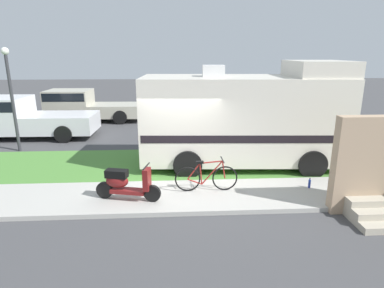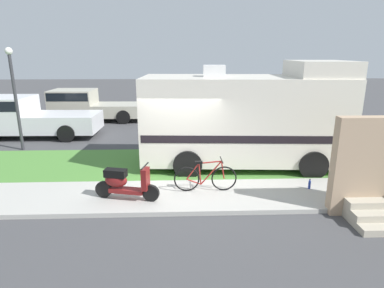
{
  "view_description": "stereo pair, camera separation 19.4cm",
  "coord_description": "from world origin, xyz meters",
  "px_view_note": "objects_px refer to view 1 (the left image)",
  "views": [
    {
      "loc": [
        -0.17,
        -9.2,
        3.8
      ],
      "look_at": [
        0.39,
        0.3,
        1.1
      ],
      "focal_mm": 30.24,
      "sensor_mm": 36.0,
      "label": 1
    },
    {
      "loc": [
        0.03,
        -9.2,
        3.8
      ],
      "look_at": [
        0.39,
        0.3,
        1.1
      ],
      "focal_mm": 30.24,
      "sensor_mm": 36.0,
      "label": 2
    }
  ],
  "objects_px": {
    "pickup_truck_far": "(84,105)",
    "motorhome_rv": "(245,117)",
    "street_lamp_post": "(11,89)",
    "pickup_truck_near": "(21,116)",
    "scooter": "(125,183)",
    "bicycle": "(206,177)",
    "bottle_green": "(309,184)"
  },
  "relations": [
    {
      "from": "scooter",
      "to": "pickup_truck_far",
      "type": "height_order",
      "value": "pickup_truck_far"
    },
    {
      "from": "pickup_truck_far",
      "to": "bottle_green",
      "type": "relative_size",
      "value": 18.2
    },
    {
      "from": "scooter",
      "to": "pickup_truck_near",
      "type": "height_order",
      "value": "pickup_truck_near"
    },
    {
      "from": "bicycle",
      "to": "bottle_green",
      "type": "bearing_deg",
      "value": 0.57
    },
    {
      "from": "street_lamp_post",
      "to": "bicycle",
      "type": "bearing_deg",
      "value": -33.05
    },
    {
      "from": "pickup_truck_near",
      "to": "bottle_green",
      "type": "distance_m",
      "value": 12.72
    },
    {
      "from": "motorhome_rv",
      "to": "bicycle",
      "type": "distance_m",
      "value": 3.08
    },
    {
      "from": "pickup_truck_near",
      "to": "street_lamp_post",
      "type": "xyz_separation_m",
      "value": [
        0.79,
        -2.17,
        1.45
      ]
    },
    {
      "from": "pickup_truck_near",
      "to": "street_lamp_post",
      "type": "distance_m",
      "value": 2.73
    },
    {
      "from": "bicycle",
      "to": "pickup_truck_far",
      "type": "relative_size",
      "value": 0.33
    },
    {
      "from": "scooter",
      "to": "street_lamp_post",
      "type": "xyz_separation_m",
      "value": [
        -4.92,
        5.02,
        1.87
      ]
    },
    {
      "from": "pickup_truck_near",
      "to": "bottle_green",
      "type": "relative_size",
      "value": 19.07
    },
    {
      "from": "scooter",
      "to": "bicycle",
      "type": "bearing_deg",
      "value": 11.38
    },
    {
      "from": "motorhome_rv",
      "to": "street_lamp_post",
      "type": "relative_size",
      "value": 1.7
    },
    {
      "from": "pickup_truck_far",
      "to": "scooter",
      "type": "bearing_deg",
      "value": -70.77
    },
    {
      "from": "motorhome_rv",
      "to": "scooter",
      "type": "distance_m",
      "value": 4.76
    },
    {
      "from": "pickup_truck_far",
      "to": "motorhome_rv",
      "type": "bearing_deg",
      "value": -47.09
    },
    {
      "from": "pickup_truck_far",
      "to": "street_lamp_post",
      "type": "bearing_deg",
      "value": -101.04
    },
    {
      "from": "pickup_truck_near",
      "to": "bottle_green",
      "type": "height_order",
      "value": "pickup_truck_near"
    },
    {
      "from": "motorhome_rv",
      "to": "pickup_truck_near",
      "type": "relative_size",
      "value": 1.22
    },
    {
      "from": "scooter",
      "to": "bottle_green",
      "type": "xyz_separation_m",
      "value": [
        5.06,
        0.46,
        -0.33
      ]
    },
    {
      "from": "bottle_green",
      "to": "motorhome_rv",
      "type": "bearing_deg",
      "value": 120.43
    },
    {
      "from": "motorhome_rv",
      "to": "pickup_truck_far",
      "type": "bearing_deg",
      "value": 132.91
    },
    {
      "from": "bicycle",
      "to": "bottle_green",
      "type": "height_order",
      "value": "bicycle"
    },
    {
      "from": "bicycle",
      "to": "motorhome_rv",
      "type": "bearing_deg",
      "value": 57.1
    },
    {
      "from": "motorhome_rv",
      "to": "pickup_truck_near",
      "type": "distance_m",
      "value": 10.38
    },
    {
      "from": "motorhome_rv",
      "to": "bottle_green",
      "type": "xyz_separation_m",
      "value": [
        1.38,
        -2.35,
        -1.45
      ]
    },
    {
      "from": "pickup_truck_near",
      "to": "scooter",
      "type": "bearing_deg",
      "value": -51.57
    },
    {
      "from": "street_lamp_post",
      "to": "scooter",
      "type": "bearing_deg",
      "value": -45.59
    },
    {
      "from": "bicycle",
      "to": "pickup_truck_far",
      "type": "distance_m",
      "value": 11.98
    },
    {
      "from": "pickup_truck_near",
      "to": "street_lamp_post",
      "type": "bearing_deg",
      "value": -70.01
    },
    {
      "from": "bicycle",
      "to": "pickup_truck_near",
      "type": "relative_size",
      "value": 0.31
    }
  ]
}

